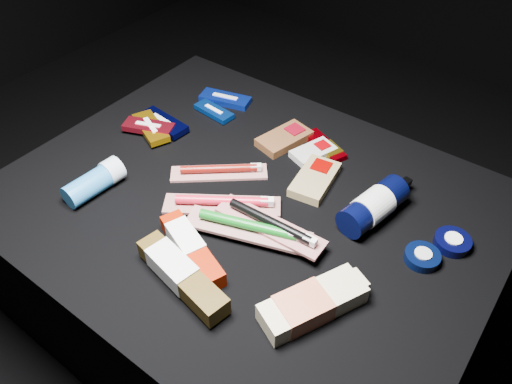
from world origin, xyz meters
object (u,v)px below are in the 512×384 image
Objects in this scene: bodywash_bottle at (311,304)px; deodorant_stick at (95,182)px; lotion_bottle at (373,206)px; toothpaste_carton_red at (190,247)px.

deodorant_stick reaches higher than bodywash_bottle.
lotion_bottle is 0.56m from deodorant_stick.
toothpaste_carton_red is (-0.22, -0.28, -0.01)m from lotion_bottle.
lotion_bottle reaches higher than bodywash_bottle.
lotion_bottle is at bearing 72.52° from toothpaste_carton_red.
bodywash_bottle reaches higher than toothpaste_carton_red.
bodywash_bottle is (0.02, -0.26, -0.01)m from lotion_bottle.
deodorant_stick reaches higher than toothpaste_carton_red.
toothpaste_carton_red is at bearing -117.91° from lotion_bottle.
bodywash_bottle is 0.51m from deodorant_stick.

